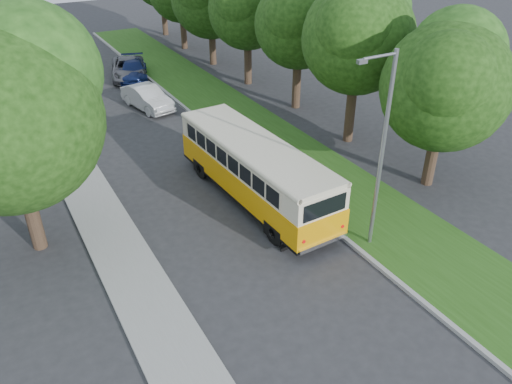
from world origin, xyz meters
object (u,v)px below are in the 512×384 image
lamppost_far (41,64)px  car_white (147,98)px  car_silver (212,154)px  lamppost_near (381,149)px  car_blue (133,70)px  vintage_bus (255,172)px  car_grey (128,68)px

lamppost_far → car_white: size_ratio=1.63×
car_silver → lamppost_near: bearing=-70.2°
car_blue → lamppost_far: bearing=-118.4°
lamppost_far → car_silver: lamppost_far is taller
lamppost_far → car_blue: lamppost_far is taller
lamppost_far → car_blue: size_ratio=1.48×
vintage_bus → car_silver: size_ratio=2.81×
lamppost_near → vintage_bus: bearing=113.2°
vintage_bus → lamppost_far: bearing=114.3°
lamppost_near → car_silver: 10.62m
lamppost_far → lamppost_near: bearing=-64.3°
car_silver → vintage_bus: bearing=-82.3°
car_grey → lamppost_far: bearing=-116.4°
lamppost_near → lamppost_far: (-8.91, 18.50, -0.25)m
car_grey → lamppost_near: bearing=-70.3°
lamppost_near → car_white: 19.73m
lamppost_near → vintage_bus: lamppost_near is taller
lamppost_near → lamppost_far: 20.53m
lamppost_near → car_blue: 26.04m
car_blue → car_white: bearing=-82.9°
lamppost_near → car_silver: size_ratio=2.21×
lamppost_near → car_grey: lamppost_near is taller
car_blue → car_grey: bearing=126.4°
lamppost_far → vintage_bus: lamppost_far is taller
vintage_bus → car_grey: vintage_bus is taller
vintage_bus → car_blue: size_ratio=2.00×
car_silver → car_grey: (0.64, 16.68, 0.14)m
vintage_bus → car_grey: size_ratio=1.86×
car_white → car_blue: car_white is taller
lamppost_near → vintage_bus: 6.48m
car_silver → car_grey: 16.70m
car_silver → car_blue: car_blue is taller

